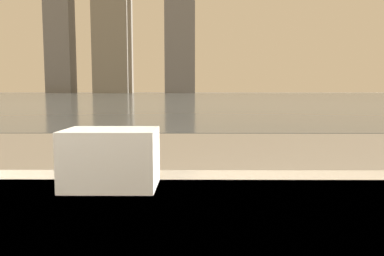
{
  "coord_description": "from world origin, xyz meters",
  "views": [
    {
      "loc": [
        0.11,
        -0.09,
        0.82
      ],
      "look_at": [
        0.09,
        2.26,
        0.58
      ],
      "focal_mm": 35.0,
      "sensor_mm": 36.0,
      "label": 1
    }
  ],
  "objects": [
    {
      "name": "towel_stack",
      "position": [
        -0.12,
        0.92,
        0.64
      ],
      "size": [
        0.25,
        0.17,
        0.16
      ],
      "color": "white",
      "rests_on": "bathtub"
    },
    {
      "name": "harbor_water",
      "position": [
        0.0,
        62.0,
        0.01
      ],
      "size": [
        180.0,
        110.0,
        0.01
      ],
      "color": "slate",
      "rests_on": "ground_plane"
    },
    {
      "name": "skyline_tower_0",
      "position": [
        -41.93,
        118.0,
        20.36
      ],
      "size": [
        7.86,
        6.47,
        40.71
      ],
      "color": "slate",
      "rests_on": "ground_plane"
    },
    {
      "name": "skyline_tower_2",
      "position": [
        -4.5,
        118.0,
        25.03
      ],
      "size": [
        9.26,
        6.55,
        50.07
      ],
      "color": "slate",
      "rests_on": "ground_plane"
    }
  ]
}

